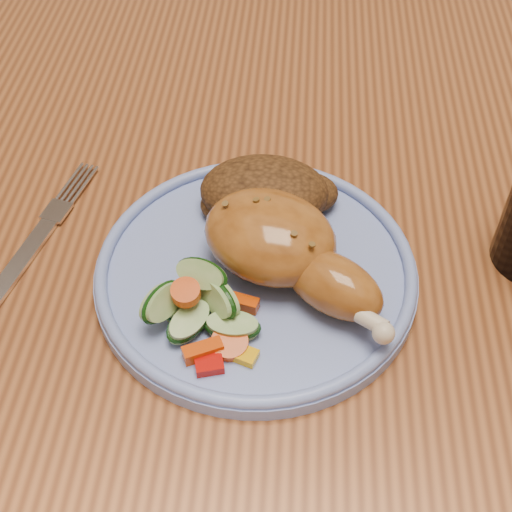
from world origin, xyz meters
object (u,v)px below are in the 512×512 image
plate (256,274)px  fork (31,248)px  chair_far (333,63)px  dining_table (349,270)px

plate → fork: plate is taller
fork → plate: bearing=-5.3°
plate → fork: size_ratio=1.45×
chair_far → fork: bearing=-111.3°
dining_table → fork: fork is taller
dining_table → chair_far: 0.65m
dining_table → chair_far: (0.00, 0.63, -0.17)m
fork → chair_far: bearing=68.7°
dining_table → chair_far: size_ratio=1.54×
chair_far → fork: chair_far is taller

